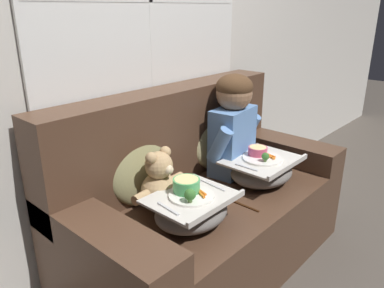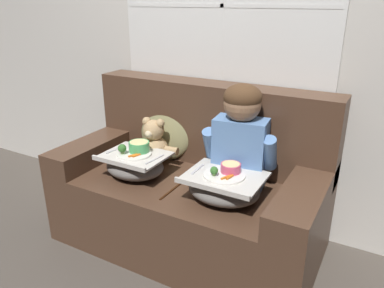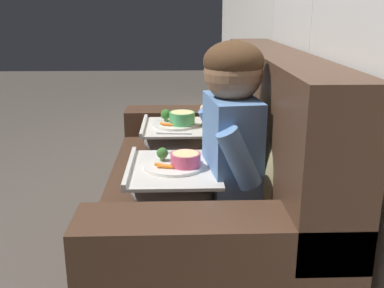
% 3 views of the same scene
% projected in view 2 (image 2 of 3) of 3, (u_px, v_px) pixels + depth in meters
% --- Properties ---
extents(ground_plane, '(14.00, 14.00, 0.00)m').
position_uv_depth(ground_plane, '(188.00, 241.00, 2.54)').
color(ground_plane, '#4C443D').
extents(wall_back_with_window, '(8.00, 0.08, 2.60)m').
position_uv_depth(wall_back_with_window, '(224.00, 35.00, 2.46)').
color(wall_back_with_window, beige).
rests_on(wall_back_with_window, ground_plane).
extents(couch, '(1.67, 0.86, 1.02)m').
position_uv_depth(couch, '(193.00, 189.00, 2.46)').
color(couch, '#4C3323').
rests_on(couch, ground_plane).
extents(throw_pillow_behind_child, '(0.41, 0.20, 0.43)m').
position_uv_depth(throw_pillow_behind_child, '(249.00, 146.00, 2.34)').
color(throw_pillow_behind_child, tan).
rests_on(throw_pillow_behind_child, couch).
extents(throw_pillow_behind_teddy, '(0.42, 0.20, 0.44)m').
position_uv_depth(throw_pillow_behind_teddy, '(166.00, 130.00, 2.62)').
color(throw_pillow_behind_teddy, '#898456').
rests_on(throw_pillow_behind_teddy, couch).
extents(child_figure, '(0.45, 0.23, 0.62)m').
position_uv_depth(child_figure, '(241.00, 131.00, 2.17)').
color(child_figure, '#5B84BC').
rests_on(child_figure, couch).
extents(teddy_bear, '(0.35, 0.25, 0.33)m').
position_uv_depth(teddy_bear, '(154.00, 145.00, 2.52)').
color(teddy_bear, tan).
rests_on(teddy_bear, couch).
extents(lap_tray_child, '(0.43, 0.35, 0.21)m').
position_uv_depth(lap_tray_child, '(224.00, 187.00, 2.08)').
color(lap_tray_child, slate).
rests_on(lap_tray_child, child_figure).
extents(lap_tray_teddy, '(0.40, 0.33, 0.22)m').
position_uv_depth(lap_tray_teddy, '(135.00, 164.00, 2.36)').
color(lap_tray_teddy, slate).
rests_on(lap_tray_teddy, teddy_bear).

